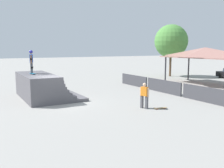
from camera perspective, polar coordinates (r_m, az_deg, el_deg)
ground_plane at (r=17.22m, az=-12.18°, el=-4.28°), size 160.00×160.00×0.00m
quarter_pipe_ramp at (r=19.13m, az=-15.78°, el=-0.73°), size 5.68×3.90×1.79m
skater_on_deck at (r=19.25m, az=-17.95°, el=5.19°), size 0.75×0.33×1.73m
skateboard_on_deck at (r=18.88m, az=-17.70°, el=2.30°), size 0.86×0.30×0.09m
bystander_walking at (r=15.34m, az=7.41°, el=-2.34°), size 0.63×0.34×1.58m
skateboard_on_ground at (r=15.51m, az=10.92°, el=-5.41°), size 0.36×0.86×0.09m
barrier_fence at (r=21.12m, az=11.66°, el=-0.52°), size 12.68×0.12×1.05m
pavilion_shelter at (r=26.51m, az=20.51°, el=6.70°), size 8.77×4.13×3.74m
tree_far_back at (r=33.53m, az=13.35°, el=9.49°), size 4.28×4.28×6.69m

